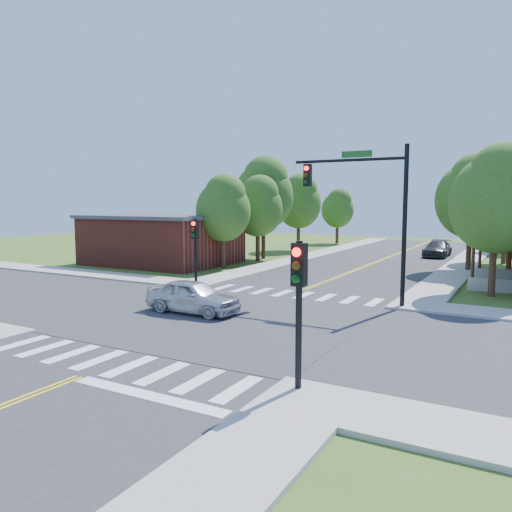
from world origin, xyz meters
The scene contains 23 objects.
ground centered at (0.00, 0.00, 0.00)m, with size 100.00×100.00×0.00m, color #3D5B1C.
road_ns centered at (0.00, 0.00, 0.02)m, with size 10.00×90.00×0.04m, color #2D2D30.
road_ew centered at (0.00, 0.00, 0.03)m, with size 90.00×10.00×0.04m, color #2D2D30.
intersection_patch centered at (0.00, 0.00, 0.00)m, with size 10.20×10.20×0.06m, color #2D2D30.
sidewalk_nw centered at (-15.82, 15.82, 0.07)m, with size 40.00×40.00×0.14m.
crosswalk_north centered at (0.00, 6.20, 0.05)m, with size 8.85×2.00×0.01m.
crosswalk_south centered at (0.00, -6.20, 0.05)m, with size 8.85×2.00×0.01m.
centerline centered at (0.00, 0.00, 0.05)m, with size 0.30×90.00×0.01m.
stop_bar centered at (2.50, -7.60, 0.00)m, with size 4.60×0.45×0.09m, color white.
signal_mast_ne centered at (3.91, 5.59, 4.85)m, with size 5.30×0.42×7.20m.
signal_pole_se centered at (5.60, -5.62, 2.66)m, with size 0.34×0.42×3.80m.
signal_pole_nw centered at (-5.60, 5.58, 2.66)m, with size 0.34×0.42×3.80m.
building_nw centered at (-14.20, 13.20, 1.88)m, with size 10.40×8.40×3.73m.
tree_e_a centered at (8.93, 10.63, 4.98)m, with size 4.48×4.25×7.61m.
tree_e_c centered at (8.75, 25.65, 5.66)m, with size 5.09×4.83×8.64m.
tree_w_a centered at (-8.56, 13.08, 4.36)m, with size 3.92×3.72×6.66m.
tree_w_b centered at (-8.86, 19.67, 5.52)m, with size 4.96×4.71×8.43m.
tree_w_c centered at (-9.29, 27.66, 4.86)m, with size 4.36×4.14×7.41m.
tree_w_d centered at (-8.72, 37.05, 4.06)m, with size 3.65×3.46×6.20m.
tree_house centered at (6.89, 19.59, 5.19)m, with size 4.66×4.43×7.93m.
tree_bldg centered at (-8.45, 17.94, 4.47)m, with size 4.01×3.81×6.82m.
car_silver centered at (-1.91, 0.28, 0.71)m, with size 4.21×1.75×1.43m, color silver.
car_dgrey centered at (3.50, 27.91, 0.68)m, with size 1.91×4.70×1.36m, color #2B2E30.
Camera 1 is at (10.48, -16.54, 4.75)m, focal length 35.00 mm.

